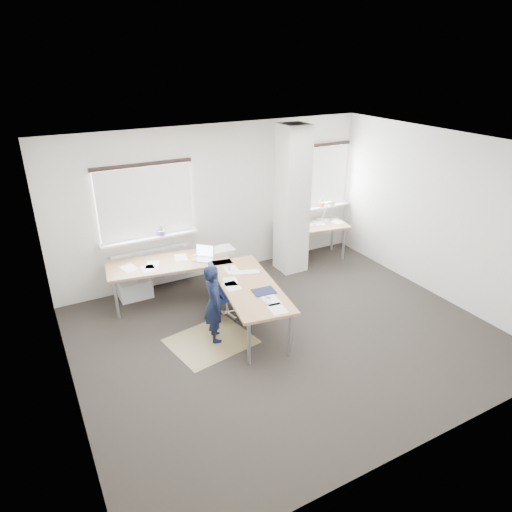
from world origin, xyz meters
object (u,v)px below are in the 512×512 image
desk_main (209,274)px  person (214,303)px  desk_side (312,227)px  task_chair (225,303)px

desk_main → person: (-0.25, -0.73, -0.09)m
desk_side → person: 3.39m
task_chair → person: size_ratio=0.78×
desk_side → desk_main: bearing=-149.6°
desk_main → person: size_ratio=2.45×
desk_side → task_chair: desk_side is taller
desk_main → desk_side: bearing=29.4°
desk_main → desk_side: size_ratio=1.96×
task_chair → person: bearing=-120.4°
desk_main → task_chair: 0.52m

